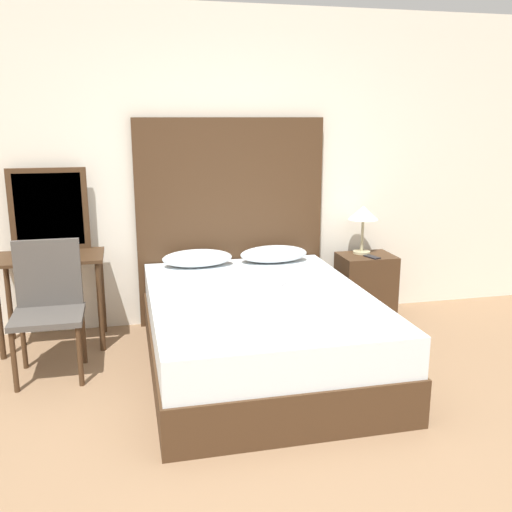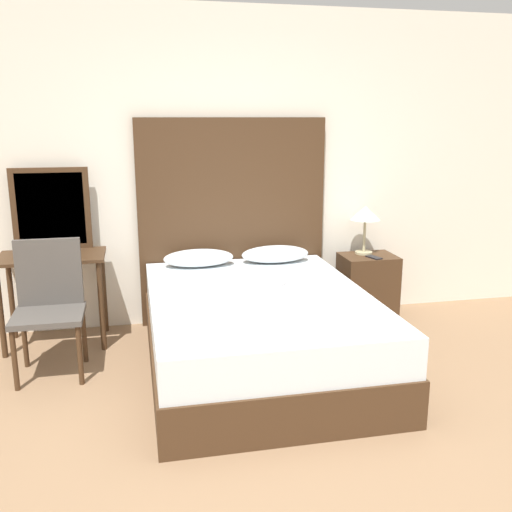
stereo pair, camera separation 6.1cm
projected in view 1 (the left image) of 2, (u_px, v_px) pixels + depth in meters
ground_plane at (311, 502)px, 2.73m from camera, size 16.00×16.00×0.00m
wall_back at (217, 170)px, 4.94m from camera, size 10.00×0.06×2.70m
bed at (259, 332)px, 4.13m from camera, size 1.56×2.10×0.57m
headboard at (231, 222)px, 5.00m from camera, size 1.64×0.05×1.79m
pillow_left at (197, 258)px, 4.77m from camera, size 0.59×0.29×0.14m
pillow_right at (274, 254)px, 4.92m from camera, size 0.59×0.29×0.14m
phone_on_bed at (280, 284)px, 4.28m from camera, size 0.15×0.16×0.01m
nightstand at (365, 287)px, 5.16m from camera, size 0.48×0.38×0.59m
table_lamp at (363, 215)px, 5.08m from camera, size 0.27×0.27×0.43m
phone_on_nightstand at (372, 257)px, 5.00m from camera, size 0.11×0.16×0.01m
vanity_desk at (51, 274)px, 4.48m from camera, size 0.82×0.49×0.74m
vanity_mirror at (49, 209)px, 4.57m from camera, size 0.61×0.03×0.66m
chair at (48, 300)px, 4.01m from camera, size 0.48×0.44×0.95m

